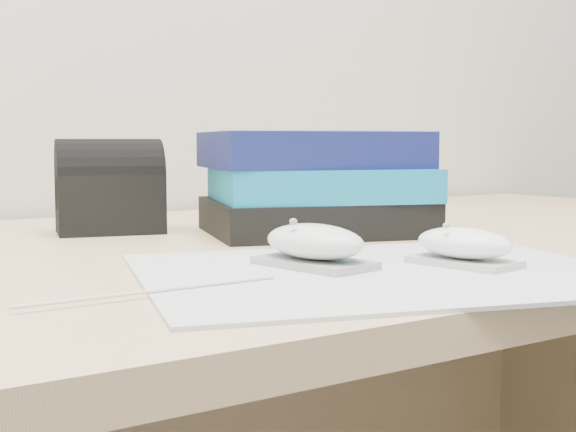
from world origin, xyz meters
TOP-DOWN VIEW (x-y plane):
  - desk at (0.00, 1.64)m, footprint 1.60×0.80m
  - mousepad at (-0.10, 1.33)m, footprint 0.48×0.42m
  - mouse_rear at (-0.13, 1.37)m, footprint 0.08×0.11m
  - mouse_front at (-0.02, 1.31)m, footprint 0.07×0.10m
  - usb_cable at (-0.30, 1.34)m, footprint 0.20×0.01m
  - book_stack at (0.03, 1.60)m, footprint 0.30×0.27m
  - pouch at (-0.17, 1.75)m, footprint 0.14×0.12m

SIDE VIEW (x-z plane):
  - desk at x=0.00m, z-range 0.13..0.86m
  - mousepad at x=-0.10m, z-range 0.73..0.73m
  - usb_cable at x=-0.30m, z-range 0.73..0.74m
  - mouse_front at x=-0.02m, z-range 0.73..0.77m
  - mouse_rear at x=-0.13m, z-range 0.73..0.77m
  - pouch at x=-0.17m, z-range 0.73..0.84m
  - book_stack at x=0.03m, z-range 0.73..0.85m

